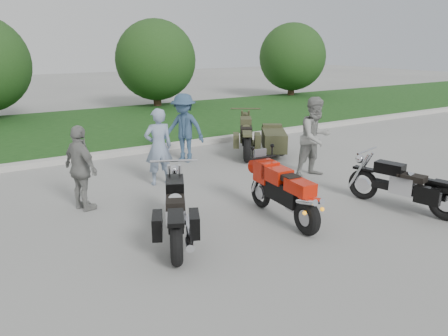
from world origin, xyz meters
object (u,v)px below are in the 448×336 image
sportbike_red (284,191)px  person_grey (315,137)px  cruiser_sidecar (262,139)px  person_back (81,169)px  cruiser_left (176,214)px  person_denim (184,128)px  cruiser_right (408,188)px  person_stripe (159,147)px

sportbike_red → person_grey: person_grey is taller
cruiser_sidecar → person_grey: 2.24m
sportbike_red → person_back: 3.65m
sportbike_red → person_back: person_back is taller
cruiser_left → person_denim: 4.78m
person_back → cruiser_sidecar: bearing=-91.1°
cruiser_right → person_back: bearing=133.4°
cruiser_sidecar → person_back: size_ratio=1.47×
sportbike_red → person_grey: 2.87m
person_back → person_grey: bearing=-114.9°
sportbike_red → cruiser_right: 2.39m
person_grey → person_stripe: bearing=158.8°
sportbike_red → cruiser_left: 1.94m
cruiser_left → cruiser_sidecar: 5.70m
person_grey → person_denim: bearing=126.3°
sportbike_red → person_grey: bearing=40.9°
cruiser_left → cruiser_right: 4.30m
cruiser_sidecar → cruiser_left: bearing=-107.2°
person_stripe → person_back: size_ratio=1.05×
cruiser_right → person_denim: size_ratio=1.22×
sportbike_red → cruiser_right: sportbike_red is taller
cruiser_left → person_back: bearing=137.2°
sportbike_red → person_denim: (0.33, 4.41, 0.33)m
cruiser_left → person_grey: bearing=44.5°
sportbike_red → cruiser_sidecar: size_ratio=0.85×
person_stripe → person_back: 1.92m
cruiser_right → person_back: size_ratio=1.35×
sportbike_red → person_stripe: 3.18m
person_denim → person_back: 3.74m
cruiser_left → cruiser_right: size_ratio=1.02×
cruiser_left → cruiser_right: (4.17, -1.03, -0.03)m
sportbike_red → person_stripe: bearing=112.4°
person_stripe → person_denim: person_denim is taller
cruiser_left → person_stripe: 2.97m
person_stripe → person_back: person_stripe is taller
person_denim → sportbike_red: bearing=-38.6°
cruiser_left → person_denim: bearing=86.9°
person_grey → cruiser_sidecar: bearing=86.6°
person_grey → person_back: bearing=173.3°
cruiser_left → cruiser_sidecar: size_ratio=0.94×
cruiser_right → person_grey: person_grey is taller
cruiser_right → sportbike_red: bearing=145.7°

